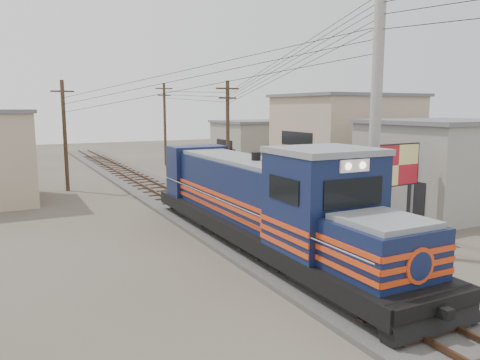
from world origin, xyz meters
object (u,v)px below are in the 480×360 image
billboard (398,167)px  locomotive (263,204)px  vendor (358,202)px  market_umbrella (335,168)px

billboard → locomotive: bearing=171.8°
billboard → vendor: billboard is taller
vendor → billboard: bearing=38.5°
locomotive → vendor: (6.69, 2.45, -0.97)m
market_umbrella → vendor: size_ratio=1.83×
locomotive → billboard: size_ratio=4.20×
market_umbrella → vendor: market_umbrella is taller
billboard → market_umbrella: (-0.59, 3.41, -0.37)m
locomotive → billboard: 6.28m
market_umbrella → locomotive: bearing=-152.7°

